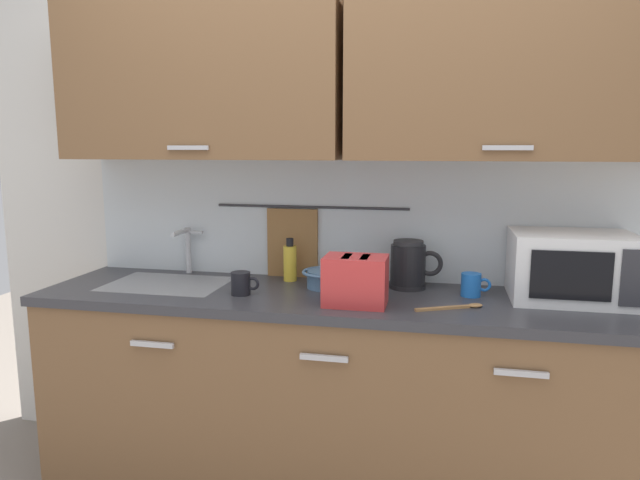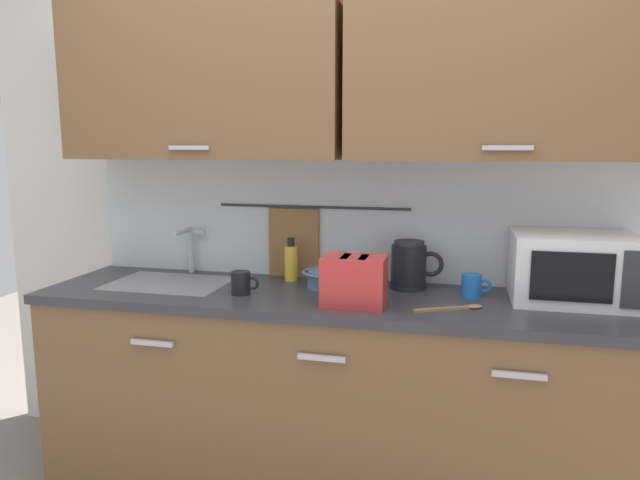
% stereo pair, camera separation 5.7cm
% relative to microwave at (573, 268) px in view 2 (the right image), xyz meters
% --- Properties ---
extents(counter_unit, '(2.53, 0.64, 0.90)m').
position_rel_microwave_xyz_m(counter_unit, '(-0.92, -0.11, -0.58)').
color(counter_unit, brown).
rests_on(counter_unit, ground).
extents(back_wall_assembly, '(3.70, 0.41, 2.50)m').
position_rel_microwave_xyz_m(back_wall_assembly, '(-0.91, 0.12, 0.49)').
color(back_wall_assembly, silver).
rests_on(back_wall_assembly, ground).
extents(sink_faucet, '(0.09, 0.17, 0.22)m').
position_rel_microwave_xyz_m(sink_faucet, '(-1.70, 0.12, 0.01)').
color(sink_faucet, '#B2B5BA').
rests_on(sink_faucet, counter_unit).
extents(microwave, '(0.46, 0.35, 0.27)m').
position_rel_microwave_xyz_m(microwave, '(0.00, 0.00, 0.00)').
color(microwave, white).
rests_on(microwave, counter_unit).
extents(electric_kettle, '(0.23, 0.16, 0.21)m').
position_rel_microwave_xyz_m(electric_kettle, '(-0.64, 0.06, -0.03)').
color(electric_kettle, black).
rests_on(electric_kettle, counter_unit).
extents(dish_soap_bottle, '(0.06, 0.06, 0.20)m').
position_rel_microwave_xyz_m(dish_soap_bottle, '(-1.18, 0.09, -0.05)').
color(dish_soap_bottle, yellow).
rests_on(dish_soap_bottle, counter_unit).
extents(mug_near_sink, '(0.12, 0.08, 0.09)m').
position_rel_microwave_xyz_m(mug_near_sink, '(-1.31, -0.20, -0.09)').
color(mug_near_sink, black).
rests_on(mug_near_sink, counter_unit).
extents(mixing_bowl, '(0.21, 0.21, 0.08)m').
position_rel_microwave_xyz_m(mixing_bowl, '(-0.99, -0.01, -0.09)').
color(mixing_bowl, '#4C7093').
rests_on(mixing_bowl, counter_unit).
extents(toaster, '(0.26, 0.17, 0.19)m').
position_rel_microwave_xyz_m(toaster, '(-0.82, -0.25, -0.04)').
color(toaster, red).
rests_on(toaster, counter_unit).
extents(mug_by_kettle, '(0.12, 0.08, 0.09)m').
position_rel_microwave_xyz_m(mug_by_kettle, '(-0.38, -0.02, -0.09)').
color(mug_by_kettle, blue).
rests_on(mug_by_kettle, counter_unit).
extents(wooden_spoon, '(0.26, 0.15, 0.01)m').
position_rel_microwave_xyz_m(wooden_spoon, '(-0.44, -0.22, -0.13)').
color(wooden_spoon, '#9E7042').
rests_on(wooden_spoon, counter_unit).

